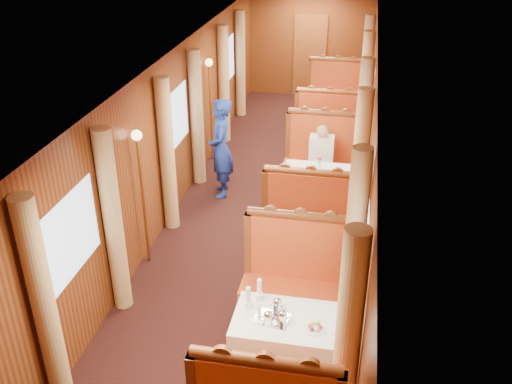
% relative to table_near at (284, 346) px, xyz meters
% --- Properties ---
extents(floor, '(3.00, 12.00, 0.01)m').
position_rel_table_near_xyz_m(floor, '(-0.75, 3.50, -0.38)').
color(floor, black).
rests_on(floor, ground).
extents(ceiling, '(3.00, 12.00, 0.01)m').
position_rel_table_near_xyz_m(ceiling, '(-0.75, 3.50, 2.12)').
color(ceiling, silver).
rests_on(ceiling, wall_left).
extents(wall_far, '(3.00, 0.01, 2.50)m').
position_rel_table_near_xyz_m(wall_far, '(-0.75, 9.50, 0.88)').
color(wall_far, brown).
rests_on(wall_far, floor).
extents(wall_left, '(0.01, 12.00, 2.50)m').
position_rel_table_near_xyz_m(wall_left, '(-2.25, 3.50, 0.88)').
color(wall_left, brown).
rests_on(wall_left, floor).
extents(wall_right, '(0.01, 12.00, 2.50)m').
position_rel_table_near_xyz_m(wall_right, '(0.75, 3.50, 0.88)').
color(wall_right, brown).
rests_on(wall_right, floor).
extents(doorway_far, '(0.80, 0.04, 2.00)m').
position_rel_table_near_xyz_m(doorway_far, '(-0.75, 9.47, 0.62)').
color(doorway_far, brown).
rests_on(doorway_far, floor).
extents(table_near, '(1.05, 0.72, 0.75)m').
position_rel_table_near_xyz_m(table_near, '(0.00, 0.00, 0.00)').
color(table_near, white).
rests_on(table_near, floor).
extents(banquette_near_aft, '(1.30, 0.55, 1.34)m').
position_rel_table_near_xyz_m(banquette_near_aft, '(0.00, 1.01, 0.05)').
color(banquette_near_aft, '#B12413').
rests_on(banquette_near_aft, floor).
extents(table_mid, '(1.05, 0.72, 0.75)m').
position_rel_table_near_xyz_m(table_mid, '(0.00, 3.50, 0.00)').
color(table_mid, white).
rests_on(table_mid, floor).
extents(banquette_mid_fwd, '(1.30, 0.55, 1.34)m').
position_rel_table_near_xyz_m(banquette_mid_fwd, '(0.00, 2.49, 0.05)').
color(banquette_mid_fwd, '#B12413').
rests_on(banquette_mid_fwd, floor).
extents(banquette_mid_aft, '(1.30, 0.55, 1.34)m').
position_rel_table_near_xyz_m(banquette_mid_aft, '(0.00, 4.51, 0.05)').
color(banquette_mid_aft, '#B12413').
rests_on(banquette_mid_aft, floor).
extents(table_far, '(1.05, 0.72, 0.75)m').
position_rel_table_near_xyz_m(table_far, '(0.00, 7.00, 0.00)').
color(table_far, white).
rests_on(table_far, floor).
extents(banquette_far_fwd, '(1.30, 0.55, 1.34)m').
position_rel_table_near_xyz_m(banquette_far_fwd, '(0.00, 5.99, 0.05)').
color(banquette_far_fwd, '#B12413').
rests_on(banquette_far_fwd, floor).
extents(banquette_far_aft, '(1.30, 0.55, 1.34)m').
position_rel_table_near_xyz_m(banquette_far_aft, '(0.00, 8.01, 0.05)').
color(banquette_far_aft, '#B12413').
rests_on(banquette_far_aft, floor).
extents(tea_tray, '(0.38, 0.31, 0.01)m').
position_rel_table_near_xyz_m(tea_tray, '(-0.13, -0.04, 0.38)').
color(tea_tray, silver).
rests_on(tea_tray, table_near).
extents(teapot_left, '(0.18, 0.15, 0.13)m').
position_rel_table_near_xyz_m(teapot_left, '(-0.15, -0.13, 0.44)').
color(teapot_left, silver).
rests_on(teapot_left, tea_tray).
extents(teapot_right, '(0.18, 0.15, 0.13)m').
position_rel_table_near_xyz_m(teapot_right, '(-0.02, -0.09, 0.44)').
color(teapot_right, silver).
rests_on(teapot_right, tea_tray).
extents(teapot_back, '(0.16, 0.12, 0.12)m').
position_rel_table_near_xyz_m(teapot_back, '(-0.10, 0.10, 0.44)').
color(teapot_back, silver).
rests_on(teapot_back, tea_tray).
extents(fruit_plate, '(0.22, 0.22, 0.05)m').
position_rel_table_near_xyz_m(fruit_plate, '(0.31, -0.10, 0.39)').
color(fruit_plate, white).
rests_on(fruit_plate, table_near).
extents(cup_inboard, '(0.08, 0.08, 0.26)m').
position_rel_table_near_xyz_m(cup_inboard, '(-0.40, 0.09, 0.48)').
color(cup_inboard, white).
rests_on(cup_inboard, table_near).
extents(cup_outboard, '(0.08, 0.08, 0.26)m').
position_rel_table_near_xyz_m(cup_outboard, '(-0.31, 0.24, 0.48)').
color(cup_outboard, white).
rests_on(cup_outboard, table_near).
extents(rose_vase_mid, '(0.06, 0.06, 0.36)m').
position_rel_table_near_xyz_m(rose_vase_mid, '(0.03, 3.47, 0.55)').
color(rose_vase_mid, silver).
rests_on(rose_vase_mid, table_mid).
extents(rose_vase_far, '(0.06, 0.06, 0.36)m').
position_rel_table_near_xyz_m(rose_vase_far, '(-0.00, 7.04, 0.55)').
color(rose_vase_far, silver).
rests_on(rose_vase_far, table_far).
extents(window_left_near, '(0.01, 1.20, 0.90)m').
position_rel_table_near_xyz_m(window_left_near, '(-2.24, 0.00, 1.07)').
color(window_left_near, '#98ADCC').
rests_on(window_left_near, wall_left).
extents(curtain_left_near_a, '(0.22, 0.22, 2.35)m').
position_rel_table_near_xyz_m(curtain_left_near_a, '(-2.13, -0.78, 0.80)').
color(curtain_left_near_a, tan).
rests_on(curtain_left_near_a, floor).
extents(curtain_left_near_b, '(0.22, 0.22, 2.35)m').
position_rel_table_near_xyz_m(curtain_left_near_b, '(-2.13, 0.78, 0.80)').
color(curtain_left_near_b, tan).
rests_on(curtain_left_near_b, floor).
extents(window_right_near, '(0.01, 1.20, 0.90)m').
position_rel_table_near_xyz_m(window_right_near, '(0.74, 0.00, 1.07)').
color(window_right_near, '#98ADCC').
rests_on(window_right_near, wall_right).
extents(curtain_right_near_a, '(0.22, 0.22, 2.35)m').
position_rel_table_near_xyz_m(curtain_right_near_a, '(0.63, -0.78, 0.80)').
color(curtain_right_near_a, tan).
rests_on(curtain_right_near_a, floor).
extents(curtain_right_near_b, '(0.22, 0.22, 2.35)m').
position_rel_table_near_xyz_m(curtain_right_near_b, '(0.63, 0.78, 0.80)').
color(curtain_right_near_b, tan).
rests_on(curtain_right_near_b, floor).
extents(window_left_mid, '(0.01, 1.20, 0.90)m').
position_rel_table_near_xyz_m(window_left_mid, '(-2.24, 3.50, 1.07)').
color(window_left_mid, '#98ADCC').
rests_on(window_left_mid, wall_left).
extents(curtain_left_mid_a, '(0.22, 0.22, 2.35)m').
position_rel_table_near_xyz_m(curtain_left_mid_a, '(-2.13, 2.72, 0.80)').
color(curtain_left_mid_a, tan).
rests_on(curtain_left_mid_a, floor).
extents(curtain_left_mid_b, '(0.22, 0.22, 2.35)m').
position_rel_table_near_xyz_m(curtain_left_mid_b, '(-2.13, 4.28, 0.80)').
color(curtain_left_mid_b, tan).
rests_on(curtain_left_mid_b, floor).
extents(window_right_mid, '(0.01, 1.20, 0.90)m').
position_rel_table_near_xyz_m(window_right_mid, '(0.74, 3.50, 1.07)').
color(window_right_mid, '#98ADCC').
rests_on(window_right_mid, wall_right).
extents(curtain_right_mid_a, '(0.22, 0.22, 2.35)m').
position_rel_table_near_xyz_m(curtain_right_mid_a, '(0.63, 2.72, 0.80)').
color(curtain_right_mid_a, tan).
rests_on(curtain_right_mid_a, floor).
extents(curtain_right_mid_b, '(0.22, 0.22, 2.35)m').
position_rel_table_near_xyz_m(curtain_right_mid_b, '(0.63, 4.28, 0.80)').
color(curtain_right_mid_b, tan).
rests_on(curtain_right_mid_b, floor).
extents(window_left_far, '(0.01, 1.20, 0.90)m').
position_rel_table_near_xyz_m(window_left_far, '(-2.24, 7.00, 1.07)').
color(window_left_far, '#98ADCC').
rests_on(window_left_far, wall_left).
extents(curtain_left_far_a, '(0.22, 0.22, 2.35)m').
position_rel_table_near_xyz_m(curtain_left_far_a, '(-2.13, 6.22, 0.80)').
color(curtain_left_far_a, tan).
rests_on(curtain_left_far_a, floor).
extents(curtain_left_far_b, '(0.22, 0.22, 2.35)m').
position_rel_table_near_xyz_m(curtain_left_far_b, '(-2.13, 7.78, 0.80)').
color(curtain_left_far_b, tan).
rests_on(curtain_left_far_b, floor).
extents(window_right_far, '(0.01, 1.20, 0.90)m').
position_rel_table_near_xyz_m(window_right_far, '(0.74, 7.00, 1.07)').
color(window_right_far, '#98ADCC').
rests_on(window_right_far, wall_right).
extents(curtain_right_far_a, '(0.22, 0.22, 2.35)m').
position_rel_table_near_xyz_m(curtain_right_far_a, '(0.63, 6.22, 0.80)').
color(curtain_right_far_a, tan).
rests_on(curtain_right_far_a, floor).
extents(curtain_right_far_b, '(0.22, 0.22, 2.35)m').
position_rel_table_near_xyz_m(curtain_right_far_b, '(0.63, 7.78, 0.80)').
color(curtain_right_far_b, tan).
rests_on(curtain_right_far_b, floor).
extents(sconce_left_fore, '(0.14, 0.14, 1.95)m').
position_rel_table_near_xyz_m(sconce_left_fore, '(-2.15, 1.75, 1.01)').
color(sconce_left_fore, '#BF8C3F').
rests_on(sconce_left_fore, floor).
extents(sconce_right_fore, '(0.14, 0.14, 1.95)m').
position_rel_table_near_xyz_m(sconce_right_fore, '(0.65, 1.75, 1.01)').
color(sconce_right_fore, '#BF8C3F').
rests_on(sconce_right_fore, floor).
extents(sconce_left_aft, '(0.14, 0.14, 1.95)m').
position_rel_table_near_xyz_m(sconce_left_aft, '(-2.15, 5.25, 1.01)').
color(sconce_left_aft, '#BF8C3F').
rests_on(sconce_left_aft, floor).
extents(sconce_right_aft, '(0.14, 0.14, 1.95)m').
position_rel_table_near_xyz_m(sconce_right_aft, '(0.65, 5.25, 1.01)').
color(sconce_right_aft, '#BF8C3F').
rests_on(sconce_right_aft, floor).
extents(steward, '(0.53, 0.69, 1.69)m').
position_rel_table_near_xyz_m(steward, '(-1.62, 3.87, 0.47)').
color(steward, navy).
rests_on(steward, floor).
extents(passenger, '(0.40, 0.44, 0.76)m').
position_rel_table_near_xyz_m(passenger, '(-0.00, 4.23, 0.37)').
color(passenger, beige).
rests_on(passenger, banquette_mid_aft).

